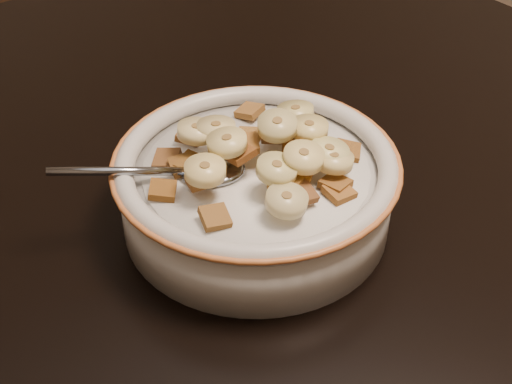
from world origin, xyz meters
TOP-DOWN VIEW (x-y plane):
  - table at (0.00, 0.00)m, footprint 1.43×0.94m
  - cereal_bowl at (0.17, -0.11)m, footprint 0.22×0.22m
  - milk at (0.17, -0.11)m, footprint 0.18×0.18m
  - spoon at (0.14, -0.09)m, footprint 0.06×0.06m
  - cereal_square_0 at (0.17, -0.15)m, footprint 0.03×0.03m
  - cereal_square_1 at (0.13, -0.07)m, footprint 0.03×0.03m
  - cereal_square_2 at (0.16, -0.10)m, footprint 0.02×0.02m
  - cereal_square_3 at (0.20, -0.17)m, footprint 0.02×0.02m
  - cereal_square_4 at (0.13, -0.08)m, footprint 0.03×0.03m
  - cereal_square_5 at (0.20, -0.12)m, footprint 0.03×0.03m
  - cereal_square_6 at (0.24, -0.08)m, footprint 0.03×0.03m
  - cereal_square_7 at (0.17, -0.10)m, footprint 0.03×0.03m
  - cereal_square_8 at (0.21, -0.16)m, footprint 0.02×0.02m
  - cereal_square_9 at (0.12, -0.10)m, footprint 0.03×0.03m
  - cereal_square_10 at (0.18, -0.09)m, footprint 0.03×0.03m
  - cereal_square_11 at (0.24, -0.07)m, footprint 0.03×0.03m
  - cereal_square_12 at (0.21, -0.09)m, footprint 0.03×0.03m
  - cereal_square_13 at (0.24, -0.14)m, footprint 0.03×0.03m
  - cereal_square_14 at (0.19, -0.14)m, footprint 0.03×0.03m
  - cereal_square_15 at (0.17, -0.16)m, footprint 0.02×0.02m
  - cereal_square_16 at (0.16, -0.04)m, footprint 0.03×0.03m
  - cereal_square_17 at (0.12, -0.05)m, footprint 0.03×0.03m
  - cereal_square_18 at (0.21, -0.14)m, footprint 0.03×0.03m
  - cereal_square_19 at (0.22, -0.04)m, footprint 0.03×0.03m
  - cereal_square_20 at (0.10, -0.09)m, footprint 0.03×0.03m
  - cereal_square_21 at (0.11, -0.14)m, footprint 0.03×0.03m
  - banana_slice_0 at (0.22, -0.14)m, footprint 0.04×0.04m
  - banana_slice_1 at (0.23, -0.09)m, footprint 0.04×0.04m
  - banana_slice_2 at (0.15, -0.06)m, footprint 0.04×0.04m
  - banana_slice_3 at (0.22, -0.10)m, footprint 0.03×0.03m
  - banana_slice_4 at (0.16, -0.07)m, footprint 0.04×0.04m
  - banana_slice_5 at (0.19, -0.11)m, footprint 0.03×0.03m
  - banana_slice_6 at (0.15, -0.17)m, footprint 0.04×0.04m
  - banana_slice_7 at (0.15, -0.10)m, footprint 0.04×0.04m
  - banana_slice_8 at (0.19, -0.15)m, footprint 0.03×0.03m
  - banana_slice_9 at (0.17, -0.14)m, footprint 0.04×0.04m
  - banana_slice_10 at (0.22, -0.11)m, footprint 0.04×0.04m
  - banana_slice_11 at (0.12, -0.11)m, footprint 0.04×0.04m
  - banana_slice_12 at (0.21, -0.15)m, footprint 0.04×0.04m

SIDE VIEW (x-z plane):
  - table at x=0.00m, z-range 0.71..0.75m
  - cereal_bowl at x=0.17m, z-range 0.75..0.80m
  - milk at x=0.17m, z-range 0.80..0.80m
  - spoon at x=0.14m, z-range 0.80..0.81m
  - cereal_square_17 at x=0.12m, z-range 0.80..0.81m
  - cereal_square_3 at x=0.20m, z-range 0.80..0.81m
  - cereal_square_13 at x=0.24m, z-range 0.80..0.81m
  - cereal_square_8 at x=0.21m, z-range 0.80..0.81m
  - cereal_square_20 at x=0.10m, z-range 0.80..0.81m
  - cereal_square_19 at x=0.22m, z-range 0.80..0.82m
  - cereal_square_21 at x=0.11m, z-range 0.80..0.82m
  - cereal_square_16 at x=0.16m, z-range 0.80..0.82m
  - cereal_square_11 at x=0.24m, z-range 0.80..0.82m
  - cereal_square_1 at x=0.13m, z-range 0.81..0.82m
  - cereal_square_6 at x=0.24m, z-range 0.81..0.82m
  - cereal_square_4 at x=0.13m, z-range 0.81..0.82m
  - cereal_square_18 at x=0.21m, z-range 0.81..0.82m
  - cereal_square_15 at x=0.17m, z-range 0.81..0.82m
  - cereal_square_9 at x=0.12m, z-range 0.81..0.82m
  - cereal_square_12 at x=0.21m, z-range 0.81..0.82m
  - cereal_square_0 at x=0.17m, z-range 0.81..0.82m
  - cereal_square_14 at x=0.19m, z-range 0.81..0.82m
  - cereal_square_5 at x=0.20m, z-range 0.82..0.82m
  - banana_slice_6 at x=0.15m, z-range 0.81..0.83m
  - banana_slice_12 at x=0.21m, z-range 0.81..0.83m
  - banana_slice_0 at x=0.22m, z-range 0.81..0.83m
  - cereal_square_10 at x=0.18m, z-range 0.82..0.83m
  - banana_slice_1 at x=0.23m, z-range 0.82..0.83m
  - banana_slice_3 at x=0.22m, z-range 0.82..0.83m
  - cereal_square_7 at x=0.17m, z-range 0.82..0.83m
  - cereal_square_2 at x=0.16m, z-range 0.82..0.83m
  - banana_slice_10 at x=0.22m, z-range 0.82..0.83m
  - banana_slice_9 at x=0.17m, z-range 0.82..0.84m
  - banana_slice_11 at x=0.12m, z-range 0.82..0.84m
  - banana_slice_2 at x=0.15m, z-range 0.82..0.84m
  - banana_slice_4 at x=0.16m, z-range 0.83..0.84m
  - banana_slice_8 at x=0.19m, z-range 0.83..0.84m
  - banana_slice_7 at x=0.15m, z-range 0.83..0.84m
  - banana_slice_5 at x=0.19m, z-range 0.83..0.85m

